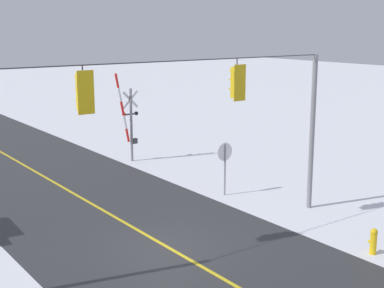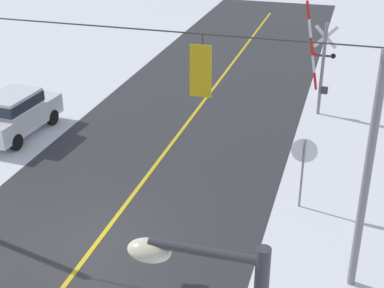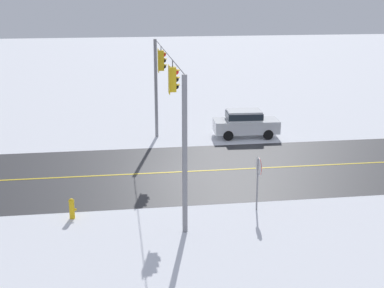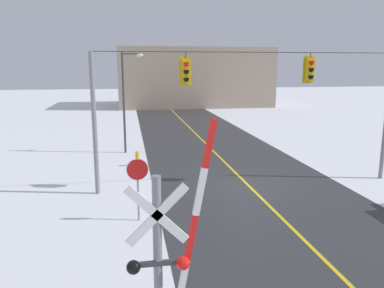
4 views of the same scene
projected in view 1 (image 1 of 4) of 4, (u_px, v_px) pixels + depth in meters
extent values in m
plane|color=white|center=(166.00, 247.00, 18.68)|extent=(160.00, 160.00, 0.00)
cylinder|color=gray|center=(312.00, 133.00, 22.07)|extent=(0.20, 0.20, 6.20)
cylinder|color=#38383D|center=(165.00, 61.00, 17.38)|extent=(14.00, 0.04, 0.04)
cylinder|color=#38383D|center=(237.00, 63.00, 19.14)|extent=(0.04, 0.04, 0.30)
cube|color=gold|center=(237.00, 82.00, 19.29)|extent=(0.34, 0.28, 1.08)
cube|color=gold|center=(240.00, 83.00, 19.16)|extent=(0.52, 0.03, 1.26)
sphere|color=red|center=(234.00, 73.00, 19.34)|extent=(0.24, 0.24, 0.24)
cube|color=gold|center=(233.00, 70.00, 19.38)|extent=(0.26, 0.16, 0.03)
sphere|color=black|center=(234.00, 82.00, 19.41)|extent=(0.24, 0.24, 0.24)
cube|color=gold|center=(233.00, 80.00, 19.44)|extent=(0.26, 0.16, 0.03)
sphere|color=black|center=(234.00, 91.00, 19.47)|extent=(0.24, 0.24, 0.24)
cube|color=gold|center=(233.00, 89.00, 19.51)|extent=(0.26, 0.16, 0.03)
cylinder|color=#38383D|center=(82.00, 69.00, 15.79)|extent=(0.04, 0.04, 0.23)
cube|color=gold|center=(83.00, 92.00, 15.93)|extent=(0.34, 0.28, 1.08)
cube|color=gold|center=(86.00, 92.00, 15.80)|extent=(0.52, 0.03, 1.26)
sphere|color=red|center=(81.00, 80.00, 15.98)|extent=(0.24, 0.24, 0.24)
cube|color=gold|center=(79.00, 77.00, 16.02)|extent=(0.26, 0.16, 0.03)
sphere|color=black|center=(81.00, 91.00, 16.05)|extent=(0.24, 0.24, 0.24)
cube|color=gold|center=(80.00, 88.00, 16.08)|extent=(0.26, 0.16, 0.03)
sphere|color=black|center=(82.00, 102.00, 16.11)|extent=(0.24, 0.24, 0.24)
cube|color=gold|center=(80.00, 99.00, 16.15)|extent=(0.26, 0.16, 0.03)
cylinder|color=gray|center=(225.00, 170.00, 24.13)|extent=(0.07, 0.07, 2.30)
cylinder|color=#B71414|center=(225.00, 152.00, 23.99)|extent=(0.76, 0.03, 0.76)
cylinder|color=white|center=(225.00, 152.00, 23.97)|extent=(0.80, 0.01, 0.80)
cylinder|color=gray|center=(131.00, 125.00, 30.09)|extent=(0.14, 0.14, 4.00)
cube|color=white|center=(130.00, 99.00, 29.84)|extent=(0.98, 0.04, 0.98)
cube|color=white|center=(130.00, 99.00, 29.84)|extent=(0.98, 0.04, 0.98)
cube|color=#38383D|center=(131.00, 114.00, 30.00)|extent=(0.80, 0.06, 0.08)
sphere|color=black|center=(136.00, 113.00, 30.26)|extent=(0.22, 0.22, 0.22)
sphere|color=red|center=(124.00, 115.00, 29.82)|extent=(0.22, 0.22, 0.22)
cube|color=red|center=(128.00, 135.00, 30.06)|extent=(0.24, 0.08, 0.77)
cube|color=white|center=(125.00, 122.00, 29.82)|extent=(0.24, 0.08, 0.77)
cube|color=red|center=(122.00, 108.00, 29.58)|extent=(0.24, 0.08, 0.77)
cube|color=white|center=(120.00, 95.00, 29.35)|extent=(0.24, 0.08, 0.77)
cube|color=red|center=(117.00, 81.00, 29.11)|extent=(0.24, 0.08, 0.77)
cube|color=#38383D|center=(135.00, 141.00, 30.38)|extent=(0.28, 0.20, 0.28)
cylinder|color=gold|center=(373.00, 244.00, 18.02)|extent=(0.22, 0.22, 0.70)
sphere|color=gold|center=(374.00, 232.00, 17.94)|extent=(0.24, 0.24, 0.24)
cylinder|color=gold|center=(370.00, 242.00, 18.13)|extent=(0.09, 0.10, 0.09)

